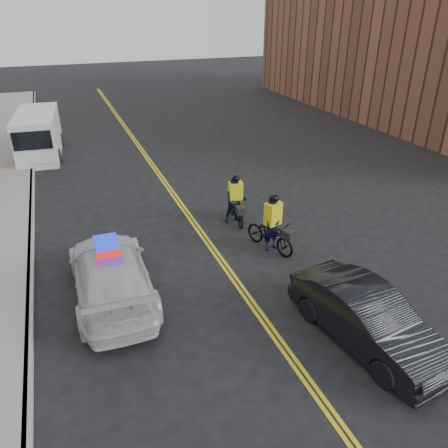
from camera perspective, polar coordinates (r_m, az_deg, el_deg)
The scene contains 10 objects.
ground at distance 12.81m, azimuth 3.85°, elevation -10.59°, with size 120.00×120.00×0.00m, color black.
center_line_left at distance 19.34m, azimuth -6.25°, elevation 3.02°, with size 0.10×60.00×0.01m, color yellow.
center_line_right at distance 19.37m, azimuth -5.80°, elevation 3.09°, with size 0.10×60.00×0.01m, color yellow.
curb at distance 18.88m, azimuth -23.83°, elevation 0.35°, with size 0.20×60.00×0.15m, color #999691.
building_across at distance 37.96m, azimuth 24.92°, elevation 21.20°, with size 12.00×30.00×11.00m, color brown.
police_cruiser at distance 13.15m, azimuth -14.56°, elevation -6.25°, with size 2.24×5.38×1.71m.
dark_sedan at distance 11.74m, azimuth 18.18°, elevation -11.60°, with size 1.57×4.49×1.48m, color black.
cargo_van at distance 26.98m, azimuth -23.09°, elevation 10.59°, with size 2.56×5.85×2.39m.
cyclist_near at distance 15.25m, azimuth 6.34°, elevation -0.85°, with size 1.44×2.25×2.09m.
cyclist_far at distance 17.06m, azimuth 1.50°, elevation 2.65°, with size 0.95×2.00×1.97m.
Camera 1 is at (-4.43, -9.16, 7.79)m, focal length 35.00 mm.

